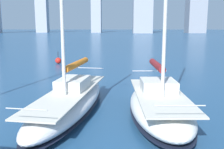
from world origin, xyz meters
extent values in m
cube|color=#8D929D|center=(-47.60, -158.81, 11.96)|extent=(10.44, 11.66, 23.92)
cube|color=#999EA8|center=(-14.93, -153.42, 17.38)|extent=(11.14, 11.42, 34.76)
cube|color=#9EA3AD|center=(13.11, -163.94, 12.58)|extent=(6.14, 9.50, 25.16)
cube|color=#A0A5AF|center=(48.13, -165.97, 19.09)|extent=(7.21, 6.57, 38.18)
ellipsoid|color=white|center=(-2.31, -6.89, 0.60)|extent=(2.85, 7.48, 1.21)
ellipsoid|color=black|center=(-2.31, -6.89, 0.27)|extent=(2.86, 7.52, 0.10)
cube|color=beige|center=(-2.31, -6.89, 1.24)|extent=(2.35, 6.58, 0.06)
cube|color=silver|center=(-2.29, -7.33, 1.54)|extent=(1.63, 1.67, 0.55)
cylinder|color=silver|center=(-2.28, -7.89, 2.32)|extent=(0.20, 3.11, 0.12)
cylinder|color=maroon|center=(-2.28, -7.89, 2.44)|extent=(0.40, 2.87, 0.32)
cylinder|color=silver|center=(-2.40, -3.48, 1.76)|extent=(1.72, 0.09, 0.04)
cylinder|color=silver|center=(-2.22, -10.22, 1.76)|extent=(1.99, 0.09, 0.04)
ellipsoid|color=white|center=(2.02, -7.62, 0.55)|extent=(3.57, 9.69, 1.10)
ellipsoid|color=black|center=(2.02, -7.62, 0.25)|extent=(3.59, 9.74, 0.10)
cube|color=beige|center=(2.02, -7.62, 1.13)|extent=(3.01, 8.51, 0.06)
cube|color=silver|center=(1.93, -8.18, 1.44)|extent=(1.63, 2.25, 0.55)
cylinder|color=silver|center=(2.12, -6.92, 5.34)|extent=(0.16, 0.16, 8.36)
cylinder|color=silver|center=(1.83, -8.89, 2.21)|extent=(0.69, 3.95, 0.12)
cylinder|color=orange|center=(1.83, -8.89, 2.33)|extent=(0.84, 3.67, 0.32)
cylinder|color=silver|center=(2.64, -3.31, 1.65)|extent=(1.44, 0.25, 0.04)
cylinder|color=silver|center=(1.40, -11.84, 1.65)|extent=(1.66, 0.28, 0.04)
sphere|color=red|center=(6.56, -25.23, 0.35)|extent=(0.70, 0.70, 0.70)
cylinder|color=black|center=(6.56, -25.23, 1.05)|extent=(0.06, 0.06, 0.70)
camera|label=1|loc=(-0.35, 4.85, 4.35)|focal=42.00mm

